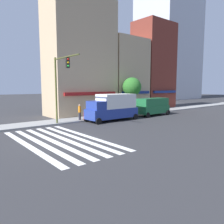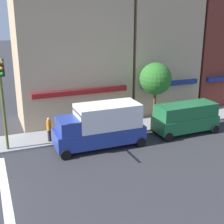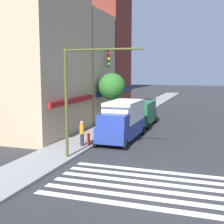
{
  "view_description": "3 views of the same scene",
  "coord_description": "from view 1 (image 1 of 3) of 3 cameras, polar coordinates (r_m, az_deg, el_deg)",
  "views": [
    {
      "loc": [
        -6.89,
        -14.49,
        3.92
      ],
      "look_at": [
        8.83,
        4.7,
        1.0
      ],
      "focal_mm": 35.0,
      "sensor_mm": 36.0,
      "label": 1
    },
    {
      "loc": [
        2.05,
        -14.2,
        8.95
      ],
      "look_at": [
        10.31,
        6.0,
        2.0
      ],
      "focal_mm": 50.0,
      "sensor_mm": 36.0,
      "label": 2
    },
    {
      "loc": [
        -13.94,
        -2.15,
        5.46
      ],
      "look_at": [
        10.31,
        6.0,
        2.0
      ],
      "focal_mm": 50.0,
      "sensor_mm": 36.0,
      "label": 3
    }
  ],
  "objects": [
    {
      "name": "pedestrian_orange_vest",
      "position": [
        24.84,
        -8.45,
        0.06
      ],
      "size": [
        0.32,
        0.32,
        1.77
      ],
      "rotation": [
        0.0,
        0.0,
        0.1
      ],
      "color": "#23232D",
      "rests_on": "sidewalk_left"
    },
    {
      "name": "crosswalk_stripes",
      "position": [
        16.51,
        -13.6,
        -7.19
      ],
      "size": [
        5.0,
        10.8,
        0.01
      ],
      "color": "silver",
      "rests_on": "ground_plane"
    },
    {
      "name": "box_truck_blue",
      "position": [
        24.97,
        0.16,
        1.35
      ],
      "size": [
        6.22,
        2.42,
        3.04
      ],
      "rotation": [
        0.0,
        0.0,
        -0.01
      ],
      "color": "navy",
      "rests_on": "ground_plane"
    },
    {
      "name": "storefront_row",
      "position": [
        34.59,
        1.71,
        12.1
      ],
      "size": [
        23.19,
        5.3,
        15.46
      ],
      "color": "tan",
      "rests_on": "ground_plane"
    },
    {
      "name": "ground_plane",
      "position": [
        16.51,
        -13.6,
        -7.21
      ],
      "size": [
        200.0,
        200.0,
        0.0
      ],
      "primitive_type": "plane",
      "color": "#2D2D30"
    },
    {
      "name": "fire_hydrant",
      "position": [
        24.86,
        -7.21,
        -0.98
      ],
      "size": [
        0.24,
        0.24,
        0.84
      ],
      "color": "red",
      "rests_on": "sidewalk_left"
    },
    {
      "name": "sidewalk_left",
      "position": [
        23.36,
        -21.65,
        -3.24
      ],
      "size": [
        120.0,
        3.0,
        0.15
      ],
      "color": "gray",
      "rests_on": "ground_plane"
    },
    {
      "name": "traffic_signal",
      "position": [
        22.12,
        -13.33,
        8.34
      ],
      "size": [
        0.32,
        4.77,
        6.81
      ],
      "color": "#474C1E",
      "rests_on": "ground_plane"
    },
    {
      "name": "street_tree",
      "position": [
        30.84,
        5.22,
        6.54
      ],
      "size": [
        2.62,
        2.62,
        5.02
      ],
      "color": "brown",
      "rests_on": "sidewalk_left"
    },
    {
      "name": "van_green",
      "position": [
        29.91,
        10.54,
        1.55
      ],
      "size": [
        5.04,
        2.22,
        2.34
      ],
      "rotation": [
        0.0,
        0.0,
        0.02
      ],
      "color": "#1E6638",
      "rests_on": "ground_plane"
    }
  ]
}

